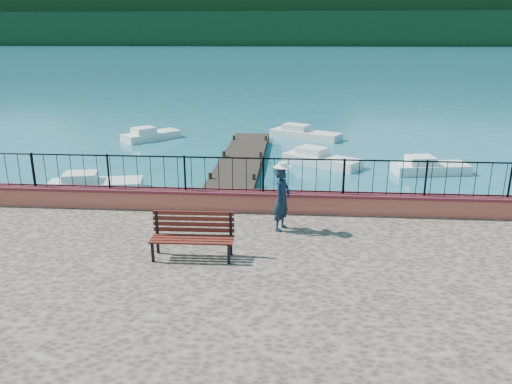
# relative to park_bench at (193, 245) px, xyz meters

# --- Properties ---
(ground) EXTENTS (2000.00, 2000.00, 0.00)m
(ground) POSITION_rel_park_bench_xyz_m (1.66, -0.50, -1.50)
(ground) COLOR #19596B
(ground) RESTS_ON ground
(parapet) EXTENTS (28.00, 0.46, 0.58)m
(parapet) POSITION_rel_park_bench_xyz_m (1.66, 3.20, -0.01)
(parapet) COLOR #C05845
(parapet) RESTS_ON promenade
(railing) EXTENTS (27.00, 0.05, 0.95)m
(railing) POSITION_rel_park_bench_xyz_m (1.66, 3.20, 0.75)
(railing) COLOR black
(railing) RESTS_ON parapet
(dock) EXTENTS (2.00, 16.00, 0.30)m
(dock) POSITION_rel_park_bench_xyz_m (-0.34, 11.50, -1.35)
(dock) COLOR #2D231C
(dock) RESTS_ON ground
(far_forest) EXTENTS (900.00, 60.00, 18.00)m
(far_forest) POSITION_rel_park_bench_xyz_m (1.66, 299.50, 7.50)
(far_forest) COLOR black
(far_forest) RESTS_ON ground
(foothills) EXTENTS (900.00, 120.00, 44.00)m
(foothills) POSITION_rel_park_bench_xyz_m (1.66, 359.50, 20.50)
(foothills) COLOR black
(foothills) RESTS_ON ground
(companion_hill) EXTENTS (448.00, 384.00, 180.00)m
(companion_hill) POSITION_rel_park_bench_xyz_m (221.66, 559.50, -1.50)
(companion_hill) COLOR #142D23
(companion_hill) RESTS_ON ground
(park_bench) EXTENTS (1.84, 0.64, 1.02)m
(park_bench) POSITION_rel_park_bench_xyz_m (0.00, 0.00, 0.00)
(park_bench) COLOR black
(park_bench) RESTS_ON promenade
(person) EXTENTS (0.60, 0.71, 1.64)m
(person) POSITION_rel_park_bench_xyz_m (1.92, 1.85, 0.52)
(person) COLOR #101F30
(person) RESTS_ON promenade
(hat) EXTENTS (0.44, 0.44, 0.12)m
(hat) POSITION_rel_park_bench_xyz_m (1.92, 1.85, 1.40)
(hat) COLOR white
(hat) RESTS_ON person
(boat_0) EXTENTS (3.81, 2.02, 0.80)m
(boat_0) POSITION_rel_park_bench_xyz_m (-5.67, 8.37, -1.10)
(boat_0) COLOR silver
(boat_0) RESTS_ON ground
(boat_1) EXTENTS (3.86, 3.17, 0.80)m
(boat_1) POSITION_rel_park_bench_xyz_m (3.51, 13.35, -1.10)
(boat_1) COLOR silver
(boat_1) RESTS_ON ground
(boat_2) EXTENTS (3.46, 1.80, 0.80)m
(boat_2) POSITION_rel_park_bench_xyz_m (8.33, 12.25, -1.10)
(boat_2) COLOR silver
(boat_2) RESTS_ON ground
(boat_3) EXTENTS (3.30, 3.40, 0.80)m
(boat_3) POSITION_rel_park_bench_xyz_m (-6.33, 18.70, -1.10)
(boat_3) COLOR silver
(boat_3) RESTS_ON ground
(boat_4) EXTENTS (4.43, 3.15, 0.80)m
(boat_4) POSITION_rel_park_bench_xyz_m (2.83, 19.80, -1.10)
(boat_4) COLOR silver
(boat_4) RESTS_ON ground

